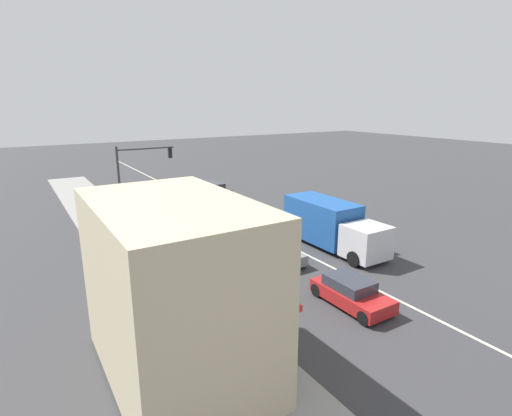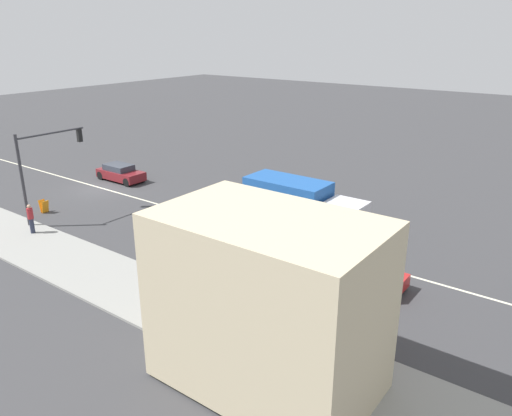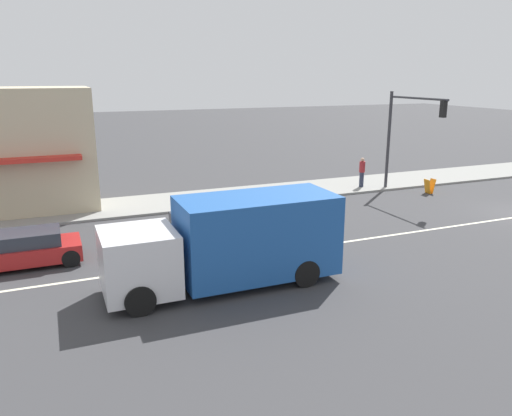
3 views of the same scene
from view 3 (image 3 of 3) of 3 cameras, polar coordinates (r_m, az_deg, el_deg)
name	(u,v)px [view 3 (image 3 of 3)]	position (r m, az deg, el deg)	size (l,w,h in m)	color
ground_plane	(165,268)	(18.11, -10.41, -6.77)	(160.00, 160.00, 0.00)	#38383A
sidewalk_right	(117,207)	(26.50, -15.65, 0.06)	(4.00, 73.00, 0.12)	gray
building_corner_store	(17,149)	(27.34, -25.67, 6.06)	(5.15, 7.13, 5.93)	#C6B793
traffic_signal_main	(406,126)	(29.29, 16.74, 9.01)	(4.59, 0.34, 5.60)	#333338
pedestrian	(362,172)	(30.46, 12.01, 4.10)	(0.34, 0.34, 1.75)	#282D42
warning_aframe_sign	(429,186)	(30.41, 19.21, 2.37)	(0.45, 0.53, 0.84)	orange
delivery_truck	(231,241)	(16.04, -2.84, -3.83)	(2.44, 7.50, 2.87)	silver
suv_grey	(199,228)	(20.35, -6.54, -2.34)	(1.84, 4.41, 1.24)	slate
hatchback_red	(26,249)	(19.70, -24.79, -4.28)	(1.77, 3.82, 1.26)	#AD1E1E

